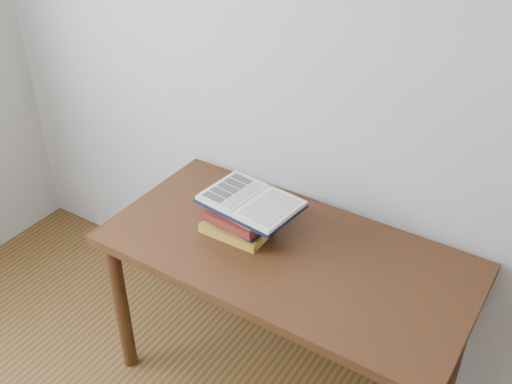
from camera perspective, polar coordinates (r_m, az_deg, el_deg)
The scene contains 3 objects.
desk at distance 2.23m, azimuth 2.87°, elevation -7.47°, with size 1.34×0.67×0.72m.
book_stack at distance 2.21m, azimuth -1.51°, elevation -2.55°, with size 0.25×0.20×0.13m.
open_book at distance 2.16m, azimuth -0.49°, elevation -0.90°, with size 0.37×0.28×0.03m.
Camera 1 is at (0.84, -0.09, 2.10)m, focal length 42.00 mm.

